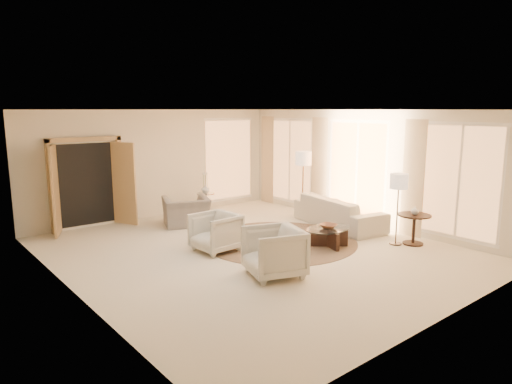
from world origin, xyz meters
TOP-DOWN VIEW (x-y plane):
  - room at (0.00, 0.00)m, footprint 7.04×8.04m
  - windows_right at (3.45, 0.10)m, footprint 0.10×6.40m
  - window_back_corner at (2.30, 3.95)m, footprint 1.70×0.10m
  - curtains_right at (3.40, 1.00)m, footprint 0.06×5.20m
  - french_doors at (-1.90, 3.82)m, footprint 1.95×0.66m
  - area_rug at (0.86, 0.17)m, footprint 4.30×4.30m
  - sofa at (2.84, 0.21)m, footprint 1.40×2.61m
  - armchair_left at (-0.59, 0.48)m, footprint 0.81×0.86m
  - armchair_right at (-0.62, -1.31)m, footprint 1.09×1.12m
  - accent_chair at (0.02, 2.61)m, footprint 1.25×1.04m
  - coffee_table at (1.37, -0.77)m, footprint 1.33×1.33m
  - end_table at (2.89, -1.80)m, footprint 0.68×0.68m
  - side_table at (1.10, 3.40)m, footprint 0.49×0.49m
  - floor_lamp_near at (2.90, 1.49)m, footprint 0.42×0.42m
  - floor_lamp_far at (2.60, -1.57)m, footprint 0.36×0.36m
  - bowl at (1.37, -0.77)m, footprint 0.41×0.41m
  - end_vase at (2.89, -1.80)m, footprint 0.18×0.18m
  - side_vase at (1.10, 3.40)m, footprint 0.27×0.27m

SIDE VIEW (x-z plane):
  - area_rug at x=0.86m, z-range 0.00..0.01m
  - coffee_table at x=1.37m, z-range 0.05..0.45m
  - side_table at x=1.10m, z-range 0.06..0.63m
  - sofa at x=2.84m, z-range 0.00..0.72m
  - armchair_left at x=-0.59m, z-range 0.00..0.85m
  - bowl at x=1.37m, z-range 0.40..0.48m
  - end_table at x=2.89m, z-range 0.12..0.76m
  - armchair_right at x=-0.62m, z-range 0.00..0.93m
  - accent_chair at x=0.02m, z-range 0.00..0.94m
  - side_vase at x=1.10m, z-range 0.56..0.81m
  - end_vase at x=2.89m, z-range 0.64..0.81m
  - french_doors at x=-1.90m, z-range -0.01..2.15m
  - floor_lamp_far at x=2.60m, z-range 0.53..2.03m
  - curtains_right at x=3.40m, z-range 0.00..2.60m
  - windows_right at x=3.45m, z-range 0.15..2.55m
  - window_back_corner at x=2.30m, z-range 0.15..2.55m
  - room at x=0.00m, z-range -0.02..2.81m
  - floor_lamp_near at x=2.90m, z-range 0.61..2.34m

